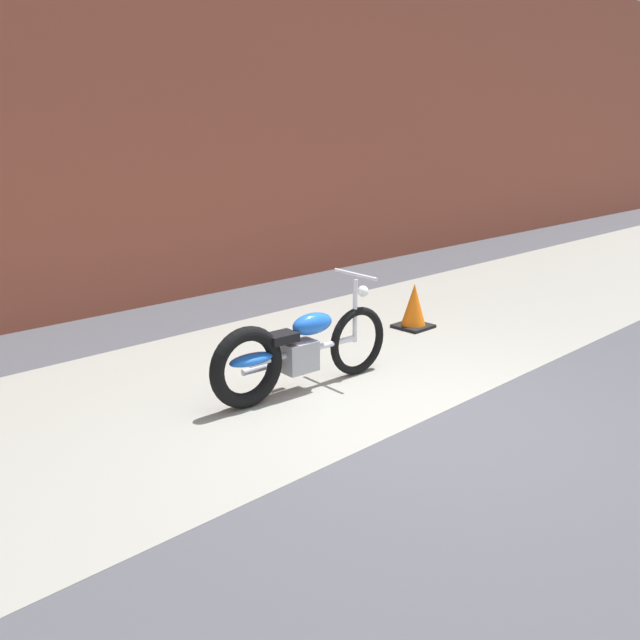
# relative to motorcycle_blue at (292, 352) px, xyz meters

# --- Properties ---
(ground_plane) EXTENTS (80.00, 80.00, 0.00)m
(ground_plane) POSITION_rel_motorcycle_blue_xyz_m (0.38, -1.22, -0.40)
(ground_plane) COLOR #47474C
(sidewalk_slab) EXTENTS (36.00, 3.50, 0.01)m
(sidewalk_slab) POSITION_rel_motorcycle_blue_xyz_m (0.38, 0.53, -0.40)
(sidewalk_slab) COLOR gray
(sidewalk_slab) RESTS_ON ground
(brick_building_wall) EXTENTS (36.00, 0.50, 5.49)m
(brick_building_wall) POSITION_rel_motorcycle_blue_xyz_m (0.38, 3.98, 2.35)
(brick_building_wall) COLOR brown
(brick_building_wall) RESTS_ON ground
(motorcycle_blue) EXTENTS (2.01, 0.58, 1.03)m
(motorcycle_blue) POSITION_rel_motorcycle_blue_xyz_m (0.00, 0.00, 0.00)
(motorcycle_blue) COLOR black
(motorcycle_blue) RESTS_ON ground
(traffic_cone) EXTENTS (0.40, 0.40, 0.55)m
(traffic_cone) POSITION_rel_motorcycle_blue_xyz_m (2.47, 0.56, -0.15)
(traffic_cone) COLOR orange
(traffic_cone) RESTS_ON ground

